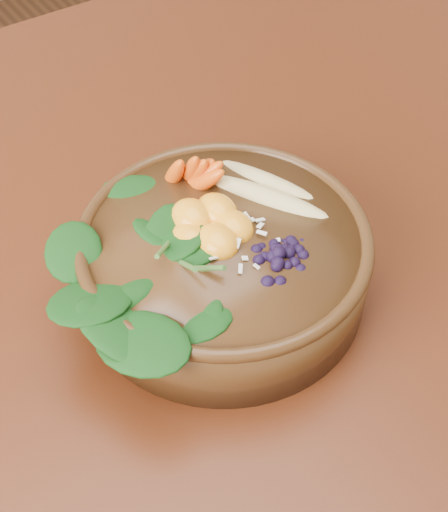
# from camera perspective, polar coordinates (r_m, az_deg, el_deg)

# --- Properties ---
(ground) EXTENTS (4.00, 4.00, 0.00)m
(ground) POSITION_cam_1_polar(r_m,az_deg,el_deg) (1.38, -2.93, -19.52)
(ground) COLOR #381E0F
(ground) RESTS_ON ground
(dining_table) EXTENTS (1.60, 0.90, 0.75)m
(dining_table) POSITION_cam_1_polar(r_m,az_deg,el_deg) (0.82, -4.65, -1.00)
(dining_table) COLOR #331C0C
(dining_table) RESTS_ON ground
(stoneware_bowl) EXTENTS (0.34, 0.34, 0.07)m
(stoneware_bowl) POSITION_cam_1_polar(r_m,az_deg,el_deg) (0.65, 0.00, -0.60)
(stoneware_bowl) COLOR #4A2E16
(stoneware_bowl) RESTS_ON dining_table
(kale_heap) EXTENTS (0.22, 0.21, 0.04)m
(kale_heap) POSITION_cam_1_polar(r_m,az_deg,el_deg) (0.61, -6.35, 2.66)
(kale_heap) COLOR #114311
(kale_heap) RESTS_ON stoneware_bowl
(carrot_cluster) EXTENTS (0.07, 0.07, 0.07)m
(carrot_cluster) POSITION_cam_1_polar(r_m,az_deg,el_deg) (0.66, -2.81, 8.65)
(carrot_cluster) COLOR #E55713
(carrot_cluster) RESTS_ON stoneware_bowl
(banana_halves) EXTENTS (0.10, 0.15, 0.03)m
(banana_halves) POSITION_cam_1_polar(r_m,az_deg,el_deg) (0.67, 3.42, 6.31)
(banana_halves) COLOR #E0CC84
(banana_halves) RESTS_ON stoneware_bowl
(mandarin_cluster) EXTENTS (0.10, 0.11, 0.03)m
(mandarin_cluster) POSITION_cam_1_polar(r_m,az_deg,el_deg) (0.62, -1.15, 3.21)
(mandarin_cluster) COLOR orange
(mandarin_cluster) RESTS_ON stoneware_bowl
(blueberry_pile) EXTENTS (0.15, 0.13, 0.04)m
(blueberry_pile) POSITION_cam_1_polar(r_m,az_deg,el_deg) (0.60, 4.48, 0.86)
(blueberry_pile) COLOR black
(blueberry_pile) RESTS_ON stoneware_bowl
(coconut_flakes) EXTENTS (0.10, 0.09, 0.01)m
(coconut_flakes) POSITION_cam_1_polar(r_m,az_deg,el_deg) (0.62, 1.48, 1.24)
(coconut_flakes) COLOR white
(coconut_flakes) RESTS_ON stoneware_bowl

